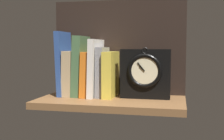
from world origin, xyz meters
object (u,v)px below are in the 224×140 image
at_px(book_tan_shortstories, 71,73).
at_px(framed_clock, 145,73).
at_px(book_gray_chess, 102,72).
at_px(book_yellow_seinlanguage, 111,74).
at_px(book_white_catcher, 96,68).
at_px(book_blue_modern, 64,64).
at_px(book_green_romantic, 80,66).
at_px(book_orange_pandolfini, 89,74).

xyz_separation_m(book_tan_shortstories, framed_clock, (0.30, -0.01, 0.01)).
xyz_separation_m(book_gray_chess, book_yellow_seinlanguage, (0.03, 0.00, -0.01)).
xyz_separation_m(book_white_catcher, book_yellow_seinlanguage, (0.06, 0.00, -0.02)).
bearing_deg(book_gray_chess, book_white_catcher, 180.00).
height_order(book_blue_modern, book_tan_shortstories, book_blue_modern).
bearing_deg(book_green_romantic, book_blue_modern, 180.00).
bearing_deg(book_blue_modern, book_white_catcher, 0.00).
bearing_deg(book_green_romantic, book_orange_pandolfini, 0.00).
bearing_deg(book_orange_pandolfini, framed_clock, -2.77).
relative_size(book_green_romantic, book_orange_pandolfini, 1.36).
height_order(book_blue_modern, book_gray_chess, book_blue_modern).
height_order(book_green_romantic, framed_clock, book_green_romantic).
height_order(book_tan_shortstories, book_yellow_seinlanguage, book_tan_shortstories).
height_order(book_white_catcher, framed_clock, book_white_catcher).
relative_size(book_tan_shortstories, framed_clock, 0.92).
distance_m(book_tan_shortstories, framed_clock, 0.30).
bearing_deg(book_gray_chess, book_orange_pandolfini, 180.00).
height_order(book_orange_pandolfini, book_yellow_seinlanguage, book_yellow_seinlanguage).
distance_m(book_blue_modern, book_white_catcher, 0.14).
bearing_deg(book_green_romantic, book_white_catcher, 0.00).
relative_size(book_orange_pandolfini, book_gray_chess, 0.90).
height_order(book_tan_shortstories, framed_clock, framed_clock).
distance_m(book_tan_shortstories, book_green_romantic, 0.05).
relative_size(book_blue_modern, book_gray_chess, 1.32).
relative_size(book_orange_pandolfini, framed_clock, 0.91).
distance_m(book_green_romantic, book_yellow_seinlanguage, 0.13).
height_order(book_orange_pandolfini, framed_clock, framed_clock).
bearing_deg(book_gray_chess, book_yellow_seinlanguage, 0.00).
xyz_separation_m(book_blue_modern, book_white_catcher, (0.13, 0.00, -0.02)).
relative_size(book_blue_modern, framed_clock, 1.32).
bearing_deg(book_yellow_seinlanguage, book_orange_pandolfini, 180.00).
bearing_deg(book_blue_modern, framed_clock, -1.89).
bearing_deg(framed_clock, book_orange_pandolfini, 177.23).
bearing_deg(book_white_catcher, book_yellow_seinlanguage, 0.00).
xyz_separation_m(book_green_romantic, book_gray_chess, (0.09, 0.00, -0.02)).
distance_m(book_blue_modern, book_yellow_seinlanguage, 0.20).
relative_size(book_orange_pandolfini, book_white_catcher, 0.78).
xyz_separation_m(book_tan_shortstories, book_white_catcher, (0.10, 0.00, 0.02)).
relative_size(book_gray_chess, framed_clock, 1.00).
height_order(book_green_romantic, book_yellow_seinlanguage, book_green_romantic).
xyz_separation_m(book_tan_shortstories, book_gray_chess, (0.13, 0.00, 0.01)).
distance_m(book_gray_chess, book_yellow_seinlanguage, 0.04).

